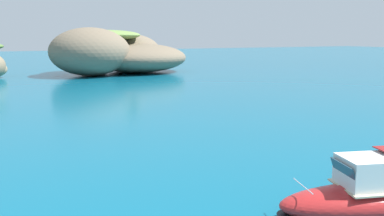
% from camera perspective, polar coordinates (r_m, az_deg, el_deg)
% --- Properties ---
extents(islet_large, '(28.78, 22.80, 7.95)m').
position_cam_1_polar(islet_large, '(77.87, -10.05, 7.27)').
color(islet_large, '#756651').
rests_on(islet_large, ground).
extents(motorboat_red, '(8.17, 4.55, 2.46)m').
position_cam_1_polar(motorboat_red, '(17.33, 23.65, -10.84)').
color(motorboat_red, red).
rests_on(motorboat_red, ground).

